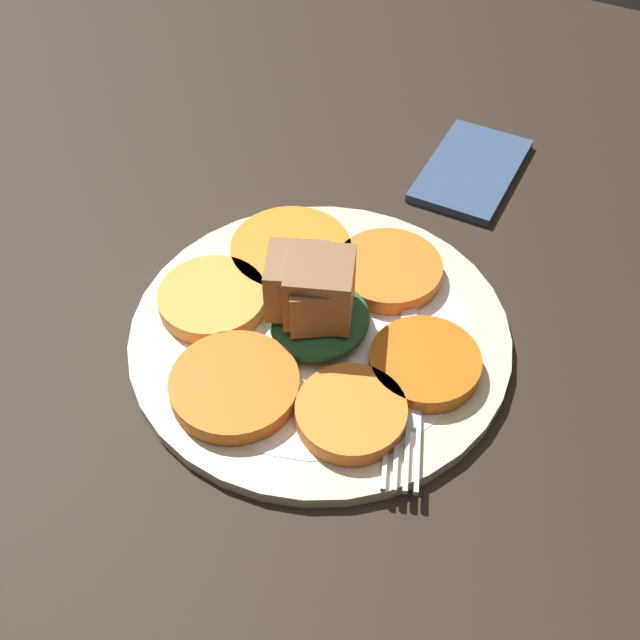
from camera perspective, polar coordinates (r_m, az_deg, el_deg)
name	(u,v)px	position (r cm, az deg, el deg)	size (l,w,h in cm)	color
table_slab	(320,348)	(59.00, 0.00, -2.01)	(120.00, 120.00, 2.00)	black
plate	(320,335)	(57.84, 0.00, -1.04)	(27.36, 27.36, 1.05)	beige
carrot_slice_0	(291,251)	(62.13, -2.07, 4.89)	(9.31, 9.31, 1.28)	orange
carrot_slice_1	(212,299)	(59.06, -7.66, 1.50)	(7.94, 7.94, 1.28)	orange
carrot_slice_2	(235,386)	(53.71, -6.09, -4.67)	(8.70, 8.70, 1.28)	orange
carrot_slice_3	(351,413)	(52.14, 2.21, -6.63)	(7.28, 7.28, 1.28)	orange
carrot_slice_4	(428,358)	(55.35, 7.65, -2.71)	(7.63, 7.63, 1.28)	#D45F12
carrot_slice_5	(388,270)	(60.86, 4.89, 3.57)	(8.10, 8.10, 1.28)	orange
center_pile	(312,300)	(55.17, -0.57, 1.46)	(7.74, 7.94, 6.49)	#2D6033
fork	(405,381)	(54.50, 6.08, -4.35)	(17.34, 7.83, 0.40)	silver
napkin	(471,170)	(73.22, 10.71, 10.43)	(12.40, 7.44, 0.80)	#334766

